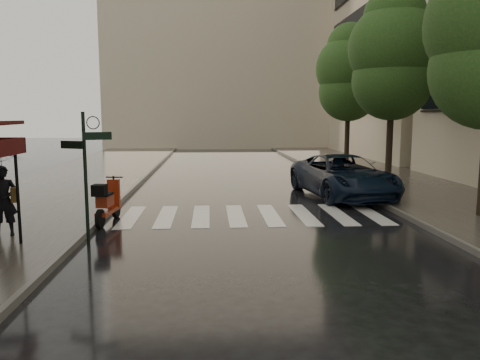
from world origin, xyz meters
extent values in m
plane|color=black|center=(0.00, 0.00, 0.00)|extent=(120.00, 120.00, 0.00)
cube|color=#38332D|center=(-4.50, 12.00, 0.06)|extent=(6.00, 60.00, 0.12)
cube|color=#38332D|center=(10.25, 12.00, 0.06)|extent=(5.50, 60.00, 0.12)
cube|color=#595651|center=(-1.45, 12.00, 0.07)|extent=(0.12, 60.00, 0.16)
cube|color=#595651|center=(7.45, 12.00, 0.07)|extent=(0.12, 60.00, 0.16)
cube|color=silver|center=(-0.70, 6.00, 0.01)|extent=(0.50, 3.20, 0.01)
cube|color=silver|center=(0.35, 6.00, 0.01)|extent=(0.50, 3.20, 0.01)
cube|color=silver|center=(1.40, 6.00, 0.01)|extent=(0.50, 3.20, 0.01)
cube|color=silver|center=(2.45, 6.00, 0.01)|extent=(0.50, 3.20, 0.01)
cube|color=silver|center=(3.50, 6.00, 0.01)|extent=(0.50, 3.20, 0.01)
cube|color=silver|center=(4.55, 6.00, 0.01)|extent=(0.50, 3.20, 0.01)
cube|color=silver|center=(5.60, 6.00, 0.01)|extent=(0.50, 3.20, 0.01)
cube|color=silver|center=(6.65, 6.00, 0.01)|extent=(0.50, 3.20, 0.01)
cylinder|color=black|center=(-2.65, 2.75, 1.29)|extent=(0.07, 0.07, 2.35)
cylinder|color=black|center=(-1.20, 3.00, 1.55)|extent=(0.08, 0.08, 3.10)
cube|color=black|center=(-0.90, 3.00, 2.55)|extent=(0.62, 0.26, 0.18)
cube|color=black|center=(-1.48, 3.00, 2.35)|extent=(0.56, 0.29, 0.18)
cube|color=#BDAA90|center=(16.50, 26.00, 9.25)|extent=(8.00, 16.00, 18.50)
cube|color=#BDAA90|center=(3.00, 38.00, 10.00)|extent=(22.00, 6.00, 20.00)
cylinder|color=black|center=(9.50, 12.00, 2.36)|extent=(0.28, 0.28, 4.48)
sphere|color=#193D16|center=(9.50, 12.00, 4.52)|extent=(3.40, 3.40, 3.40)
sphere|color=#193D16|center=(9.50, 12.00, 5.88)|extent=(3.80, 3.80, 3.80)
sphere|color=#193D16|center=(9.50, 12.00, 7.16)|extent=(2.60, 2.60, 2.60)
cylinder|color=black|center=(9.70, 19.00, 2.30)|extent=(0.28, 0.28, 4.37)
sphere|color=#193D16|center=(9.70, 19.00, 4.41)|extent=(3.40, 3.40, 3.40)
sphere|color=#193D16|center=(9.70, 19.00, 5.74)|extent=(3.80, 3.80, 3.80)
sphere|color=#193D16|center=(9.70, 19.00, 6.98)|extent=(2.60, 2.60, 2.60)
imported|color=black|center=(-3.30, 3.51, 0.98)|extent=(0.71, 0.55, 1.71)
imported|color=black|center=(-3.30, 3.51, 2.13)|extent=(1.24, 1.25, 0.93)
cube|color=#4B3314|center=(-3.06, 3.57, 1.12)|extent=(0.21, 0.34, 0.36)
cylinder|color=black|center=(-1.28, 4.59, 0.26)|extent=(0.17, 0.53, 0.52)
cylinder|color=black|center=(-1.12, 5.94, 0.26)|extent=(0.17, 0.53, 0.52)
cube|color=maroon|center=(-1.20, 5.29, 0.35)|extent=(0.47, 1.45, 0.11)
cube|color=maroon|center=(-1.23, 5.02, 0.68)|extent=(0.40, 0.64, 0.31)
cube|color=maroon|center=(-1.14, 5.78, 0.77)|extent=(0.36, 0.17, 0.82)
cylinder|color=black|center=(-1.13, 5.89, 1.22)|extent=(0.50, 0.10, 0.04)
cube|color=black|center=(-1.28, 4.62, 1.04)|extent=(0.39, 0.37, 0.31)
imported|color=black|center=(6.66, 9.17, 0.78)|extent=(3.33, 5.93, 1.57)
camera|label=1|loc=(1.67, -7.93, 2.99)|focal=35.00mm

